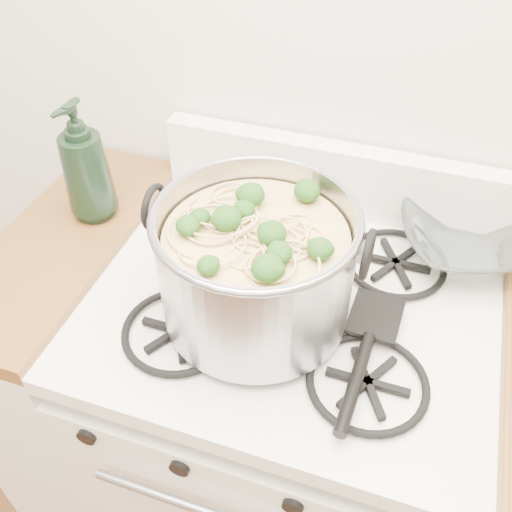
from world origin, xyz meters
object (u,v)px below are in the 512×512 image
object	(u,v)px
spatula	(376,313)
bottle	(84,162)
glass_bowl	(462,246)
gas_range	(284,428)
stock_pot	(256,267)

from	to	relation	value
spatula	bottle	xyz separation A→B (m)	(-0.63, 0.11, 0.12)
spatula	glass_bowl	size ratio (longest dim) A/B	3.11
gas_range	stock_pot	world-z (taller)	stock_pot
gas_range	spatula	world-z (taller)	spatula
spatula	bottle	size ratio (longest dim) A/B	1.17
gas_range	bottle	size ratio (longest dim) A/B	3.48
spatula	glass_bowl	xyz separation A→B (m)	(0.13, 0.23, 0.00)
spatula	bottle	world-z (taller)	bottle
bottle	stock_pot	bearing A→B (deg)	-14.12
gas_range	glass_bowl	size ratio (longest dim) A/B	9.28
stock_pot	bottle	xyz separation A→B (m)	(-0.42, 0.15, 0.02)
gas_range	spatula	size ratio (longest dim) A/B	2.98
spatula	gas_range	bearing A→B (deg)	177.44
spatula	bottle	distance (m)	0.65
glass_bowl	bottle	distance (m)	0.78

